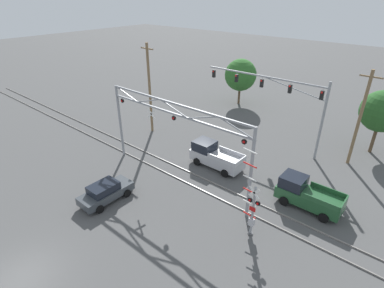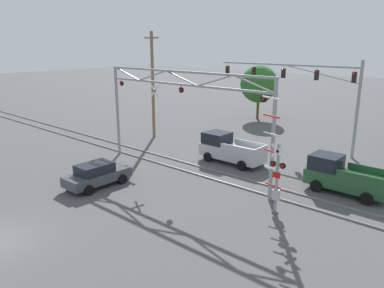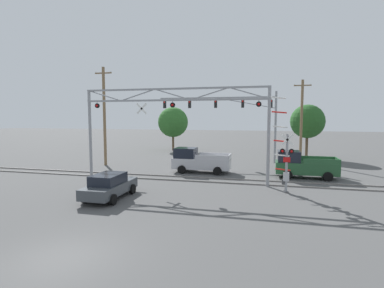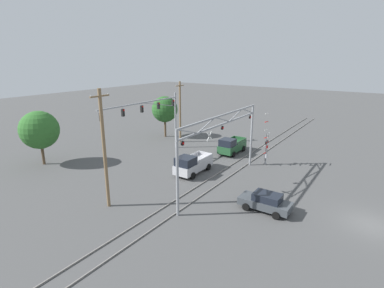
{
  "view_description": "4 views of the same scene",
  "coord_description": "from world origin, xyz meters",
  "px_view_note": "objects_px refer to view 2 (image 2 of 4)",
  "views": [
    {
      "loc": [
        14.92,
        -2.65,
        14.73
      ],
      "look_at": [
        1.33,
        13.58,
        3.75
      ],
      "focal_mm": 28.0,
      "sensor_mm": 36.0,
      "label": 1
    },
    {
      "loc": [
        17.06,
        -5.34,
        8.88
      ],
      "look_at": [
        -0.12,
        14.19,
        1.82
      ],
      "focal_mm": 35.0,
      "sensor_mm": 36.0,
      "label": 2
    },
    {
      "loc": [
        6.81,
        -8.63,
        4.96
      ],
      "look_at": [
        1.53,
        12.85,
        2.93
      ],
      "focal_mm": 28.0,
      "sensor_mm": 36.0,
      "label": 3
    },
    {
      "loc": [
        -24.08,
        0.01,
        12.15
      ],
      "look_at": [
        -1.46,
        15.39,
        4.21
      ],
      "focal_mm": 28.0,
      "sensor_mm": 36.0,
      "label": 4
    }
  ],
  "objects_px": {
    "traffic_signal_span": "(313,85)",
    "sedan_waiting": "(97,174)",
    "crossing_signal_mast": "(276,176)",
    "utility_pole_left": "(153,84)",
    "crossing_gantry": "(181,102)",
    "pickup_truck_lead": "(229,149)",
    "pickup_truck_following": "(343,176)",
    "background_tree_beyond_span": "(259,84)"
  },
  "relations": [
    {
      "from": "pickup_truck_following",
      "to": "background_tree_beyond_span",
      "type": "height_order",
      "value": "background_tree_beyond_span"
    },
    {
      "from": "pickup_truck_following",
      "to": "utility_pole_left",
      "type": "distance_m",
      "value": 19.38
    },
    {
      "from": "sedan_waiting",
      "to": "crossing_gantry",
      "type": "bearing_deg",
      "value": 67.06
    },
    {
      "from": "traffic_signal_span",
      "to": "utility_pole_left",
      "type": "distance_m",
      "value": 14.35
    },
    {
      "from": "background_tree_beyond_span",
      "to": "sedan_waiting",
      "type": "bearing_deg",
      "value": -81.12
    },
    {
      "from": "traffic_signal_span",
      "to": "pickup_truck_following",
      "type": "relative_size",
      "value": 2.73
    },
    {
      "from": "pickup_truck_following",
      "to": "pickup_truck_lead",
      "type": "bearing_deg",
      "value": 178.11
    },
    {
      "from": "crossing_signal_mast",
      "to": "pickup_truck_lead",
      "type": "xyz_separation_m",
      "value": [
        -7.05,
        5.59,
        -1.04
      ]
    },
    {
      "from": "crossing_gantry",
      "to": "pickup_truck_lead",
      "type": "height_order",
      "value": "crossing_gantry"
    },
    {
      "from": "crossing_gantry",
      "to": "utility_pole_left",
      "type": "bearing_deg",
      "value": 147.35
    },
    {
      "from": "traffic_signal_span",
      "to": "background_tree_beyond_span",
      "type": "relative_size",
      "value": 2.05
    },
    {
      "from": "crossing_gantry",
      "to": "sedan_waiting",
      "type": "relative_size",
      "value": 3.39
    },
    {
      "from": "crossing_signal_mast",
      "to": "sedan_waiting",
      "type": "distance_m",
      "value": 11.26
    },
    {
      "from": "crossing_signal_mast",
      "to": "utility_pole_left",
      "type": "relative_size",
      "value": 0.63
    },
    {
      "from": "traffic_signal_span",
      "to": "utility_pole_left",
      "type": "relative_size",
      "value": 1.32
    },
    {
      "from": "pickup_truck_lead",
      "to": "utility_pole_left",
      "type": "bearing_deg",
      "value": 170.72
    },
    {
      "from": "traffic_signal_span",
      "to": "sedan_waiting",
      "type": "xyz_separation_m",
      "value": [
        -6.44,
        -16.92,
        -4.72
      ]
    },
    {
      "from": "sedan_waiting",
      "to": "background_tree_beyond_span",
      "type": "height_order",
      "value": "background_tree_beyond_span"
    },
    {
      "from": "utility_pole_left",
      "to": "background_tree_beyond_span",
      "type": "bearing_deg",
      "value": 79.37
    },
    {
      "from": "sedan_waiting",
      "to": "utility_pole_left",
      "type": "xyz_separation_m",
      "value": [
        -6.73,
        11.26,
        4.33
      ]
    },
    {
      "from": "crossing_signal_mast",
      "to": "utility_pole_left",
      "type": "height_order",
      "value": "utility_pole_left"
    },
    {
      "from": "crossing_gantry",
      "to": "pickup_truck_following",
      "type": "relative_size",
      "value": 2.99
    },
    {
      "from": "pickup_truck_following",
      "to": "utility_pole_left",
      "type": "xyz_separation_m",
      "value": [
        -18.85,
        1.94,
        4.07
      ]
    },
    {
      "from": "crossing_signal_mast",
      "to": "pickup_truck_following",
      "type": "distance_m",
      "value": 5.66
    },
    {
      "from": "utility_pole_left",
      "to": "background_tree_beyond_span",
      "type": "height_order",
      "value": "utility_pole_left"
    },
    {
      "from": "sedan_waiting",
      "to": "pickup_truck_lead",
      "type": "bearing_deg",
      "value": 70.56
    },
    {
      "from": "pickup_truck_lead",
      "to": "pickup_truck_following",
      "type": "distance_m",
      "value": 8.73
    },
    {
      "from": "traffic_signal_span",
      "to": "crossing_signal_mast",
      "type": "bearing_deg",
      "value": -72.81
    },
    {
      "from": "crossing_gantry",
      "to": "crossing_signal_mast",
      "type": "xyz_separation_m",
      "value": [
        8.13,
        -1.45,
        -2.96
      ]
    },
    {
      "from": "crossing_gantry",
      "to": "sedan_waiting",
      "type": "distance_m",
      "value": 7.3
    },
    {
      "from": "traffic_signal_span",
      "to": "sedan_waiting",
      "type": "bearing_deg",
      "value": -110.85
    },
    {
      "from": "crossing_signal_mast",
      "to": "utility_pole_left",
      "type": "xyz_separation_m",
      "value": [
        -17.17,
        7.25,
        3.03
      ]
    },
    {
      "from": "background_tree_beyond_span",
      "to": "crossing_signal_mast",
      "type": "bearing_deg",
      "value": -56.34
    },
    {
      "from": "pickup_truck_lead",
      "to": "crossing_signal_mast",
      "type": "bearing_deg",
      "value": -38.42
    },
    {
      "from": "pickup_truck_following",
      "to": "sedan_waiting",
      "type": "relative_size",
      "value": 1.13
    },
    {
      "from": "pickup_truck_lead",
      "to": "pickup_truck_following",
      "type": "xyz_separation_m",
      "value": [
        8.73,
        -0.29,
        -0.0
      ]
    },
    {
      "from": "crossing_gantry",
      "to": "sedan_waiting",
      "type": "xyz_separation_m",
      "value": [
        -2.31,
        -5.46,
        -4.26
      ]
    },
    {
      "from": "traffic_signal_span",
      "to": "pickup_truck_following",
      "type": "bearing_deg",
      "value": -53.29
    },
    {
      "from": "pickup_truck_lead",
      "to": "utility_pole_left",
      "type": "distance_m",
      "value": 11.03
    },
    {
      "from": "pickup_truck_following",
      "to": "utility_pole_left",
      "type": "bearing_deg",
      "value": 174.12
    },
    {
      "from": "pickup_truck_following",
      "to": "sedan_waiting",
      "type": "xyz_separation_m",
      "value": [
        -12.12,
        -9.32,
        -0.25
      ]
    },
    {
      "from": "pickup_truck_lead",
      "to": "pickup_truck_following",
      "type": "height_order",
      "value": "same"
    }
  ]
}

